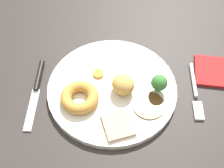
% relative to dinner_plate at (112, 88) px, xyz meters
% --- Properties ---
extents(dining_table, '(1.20, 0.84, 0.04)m').
position_rel_dinner_plate_xyz_m(dining_table, '(-0.03, 0.01, -0.02)').
color(dining_table, '#2B2623').
rests_on(dining_table, ground).
extents(dinner_plate, '(0.29, 0.29, 0.01)m').
position_rel_dinner_plate_xyz_m(dinner_plate, '(0.00, 0.00, 0.00)').
color(dinner_plate, silver).
rests_on(dinner_plate, dining_table).
extents(gravy_pool, '(0.07, 0.07, 0.00)m').
position_rel_dinner_plate_xyz_m(gravy_pool, '(-0.08, 0.05, 0.01)').
color(gravy_pool, '#563819').
rests_on(gravy_pool, dinner_plate).
extents(meat_slice_main, '(0.07, 0.08, 0.01)m').
position_rel_dinner_plate_xyz_m(meat_slice_main, '(-0.01, 0.10, 0.01)').
color(meat_slice_main, tan).
rests_on(meat_slice_main, dinner_plate).
extents(yorkshire_pudding, '(0.08, 0.08, 0.02)m').
position_rel_dinner_plate_xyz_m(yorkshire_pudding, '(0.07, 0.04, 0.02)').
color(yorkshire_pudding, '#C68938').
rests_on(yorkshire_pudding, dinner_plate).
extents(roast_potato_left, '(0.07, 0.07, 0.04)m').
position_rel_dinner_plate_xyz_m(roast_potato_left, '(-0.02, 0.01, 0.03)').
color(roast_potato_left, tan).
rests_on(roast_potato_left, dinner_plate).
extents(carrot_coin_front, '(0.02, 0.02, 0.01)m').
position_rel_dinner_plate_xyz_m(carrot_coin_front, '(0.03, -0.03, 0.01)').
color(carrot_coin_front, orange).
rests_on(carrot_coin_front, dinner_plate).
extents(broccoli_floret, '(0.04, 0.04, 0.05)m').
position_rel_dinner_plate_xyz_m(broccoli_floret, '(-0.10, 0.01, 0.03)').
color(broccoli_floret, '#8CB766').
rests_on(broccoli_floret, dinner_plate).
extents(fork, '(0.02, 0.15, 0.01)m').
position_rel_dinner_plate_xyz_m(fork, '(-0.19, 0.01, -0.00)').
color(fork, silver).
rests_on(fork, dining_table).
extents(knife, '(0.02, 0.19, 0.01)m').
position_rel_dinner_plate_xyz_m(knife, '(0.17, -0.00, -0.00)').
color(knife, black).
rests_on(knife, dining_table).
extents(folded_napkin, '(0.12, 0.10, 0.01)m').
position_rel_dinner_plate_xyz_m(folded_napkin, '(-0.25, -0.05, -0.00)').
color(folded_napkin, red).
rests_on(folded_napkin, dining_table).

